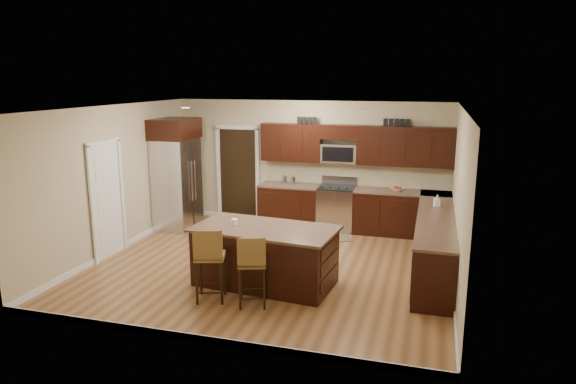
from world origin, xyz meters
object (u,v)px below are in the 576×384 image
(stool_left, at_px, (209,256))
(stool_mid, at_px, (252,263))
(refrigerator, at_px, (177,173))
(island, at_px, (265,258))
(range, at_px, (337,208))

(stool_left, bearing_deg, stool_mid, -15.83)
(stool_mid, xyz_separation_m, refrigerator, (-2.86, 3.26, 0.54))
(stool_left, height_order, stool_mid, stool_left)
(island, xyz_separation_m, stool_left, (-0.56, -0.84, 0.26))
(island, distance_m, refrigerator, 3.76)
(range, bearing_deg, refrigerator, -166.32)
(stool_left, distance_m, stool_mid, 0.64)
(range, relative_size, island, 0.48)
(refrigerator, bearing_deg, range, 13.68)
(island, bearing_deg, refrigerator, 144.85)
(island, relative_size, stool_left, 2.07)
(island, height_order, refrigerator, refrigerator)
(range, distance_m, island, 3.26)
(stool_mid, bearing_deg, refrigerator, 112.83)
(island, bearing_deg, stool_mid, -78.22)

